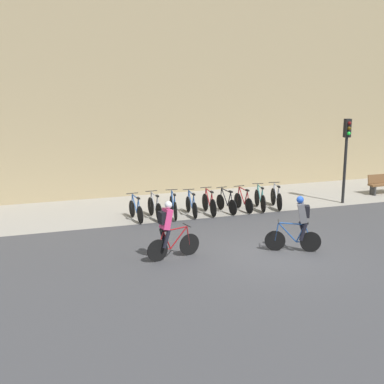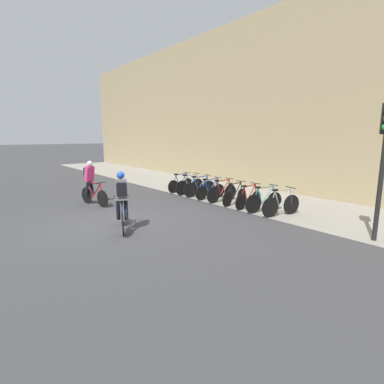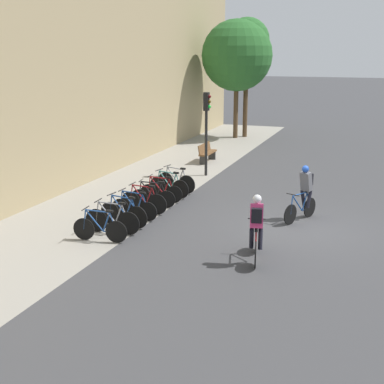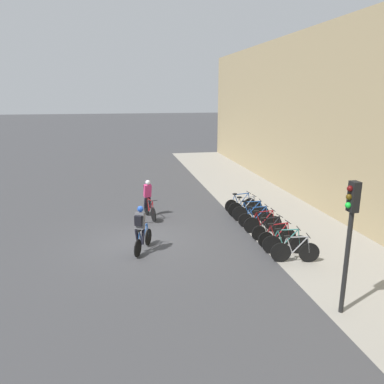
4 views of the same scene
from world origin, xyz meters
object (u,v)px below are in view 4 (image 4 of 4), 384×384
(parked_bike_5, at_px, (270,230))
(traffic_light_pole, at_px, (350,224))
(parked_bike_6, at_px, (277,236))
(parked_bike_3, at_px, (256,218))
(cyclist_pink, at_px, (148,198))
(parked_bike_1, at_px, (245,208))
(parked_bike_7, at_px, (286,243))
(cyclist_grey, at_px, (141,228))
(parked_bike_8, at_px, (295,251))
(parked_bike_2, at_px, (251,212))
(parked_bike_4, at_px, (263,223))
(parked_bike_0, at_px, (240,204))

(parked_bike_5, height_order, traffic_light_pole, traffic_light_pole)
(parked_bike_6, xyz_separation_m, traffic_light_pole, (4.50, -0.18, 2.08))
(parked_bike_3, bearing_deg, parked_bike_5, -0.00)
(parked_bike_3, bearing_deg, cyclist_pink, -116.23)
(parked_bike_1, relative_size, parked_bike_3, 1.06)
(parked_bike_6, xyz_separation_m, parked_bike_7, (0.73, 0.00, 0.03))
(parked_bike_6, bearing_deg, cyclist_grey, -94.22)
(cyclist_pink, height_order, parked_bike_8, cyclist_pink)
(cyclist_pink, height_order, parked_bike_5, cyclist_pink)
(parked_bike_3, xyz_separation_m, parked_bike_7, (2.91, 0.00, 0.02))
(parked_bike_7, bearing_deg, parked_bike_1, -180.00)
(parked_bike_1, xyz_separation_m, parked_bike_3, (1.46, -0.00, -0.03))
(parked_bike_2, height_order, parked_bike_4, parked_bike_2)
(parked_bike_0, relative_size, parked_bike_4, 0.98)
(cyclist_pink, relative_size, parked_bike_7, 1.07)
(traffic_light_pole, bearing_deg, cyclist_pink, -154.23)
(cyclist_grey, xyz_separation_m, traffic_light_pole, (4.87, 4.88, 1.51))
(cyclist_grey, xyz_separation_m, parked_bike_2, (-2.54, 5.06, -0.54))
(parked_bike_3, height_order, parked_bike_6, parked_bike_3)
(parked_bike_3, bearing_deg, parked_bike_4, 0.11)
(parked_bike_2, relative_size, parked_bike_3, 1.04)
(parked_bike_5, relative_size, parked_bike_7, 0.95)
(cyclist_grey, relative_size, traffic_light_pole, 0.50)
(parked_bike_1, relative_size, parked_bike_8, 1.05)
(parked_bike_0, height_order, parked_bike_3, parked_bike_0)
(cyclist_grey, bearing_deg, parked_bike_5, 93.99)
(cyclist_pink, distance_m, parked_bike_6, 6.28)
(cyclist_pink, relative_size, parked_bike_3, 1.10)
(parked_bike_4, distance_m, parked_bike_8, 2.91)
(cyclist_pink, distance_m, parked_bike_3, 5.01)
(parked_bike_7, bearing_deg, parked_bike_2, -180.00)
(cyclist_pink, xyz_separation_m, parked_bike_2, (1.47, 4.47, -0.54))
(traffic_light_pole, bearing_deg, parked_bike_1, 178.73)
(parked_bike_0, height_order, parked_bike_6, parked_bike_0)
(parked_bike_4, height_order, parked_bike_5, parked_bike_4)
(parked_bike_0, xyz_separation_m, traffic_light_pole, (8.86, -0.18, 2.07))
(cyclist_pink, xyz_separation_m, parked_bike_6, (4.38, 4.47, -0.57))
(parked_bike_0, height_order, parked_bike_1, parked_bike_1)
(parked_bike_7, bearing_deg, cyclist_pink, -138.84)
(parked_bike_2, distance_m, parked_bike_6, 2.91)
(parked_bike_0, relative_size, parked_bike_2, 0.96)
(parked_bike_2, xyz_separation_m, parked_bike_5, (2.19, -0.00, -0.03))
(parked_bike_0, relative_size, parked_bike_6, 1.03)
(parked_bike_5, height_order, parked_bike_6, parked_bike_6)
(parked_bike_3, relative_size, parked_bike_8, 0.99)
(parked_bike_8, height_order, traffic_light_pole, traffic_light_pole)
(parked_bike_0, distance_m, parked_bike_4, 2.91)
(cyclist_grey, height_order, parked_bike_2, cyclist_grey)
(cyclist_pink, xyz_separation_m, parked_bike_3, (2.20, 4.47, -0.56))
(cyclist_grey, relative_size, parked_bike_6, 1.12)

